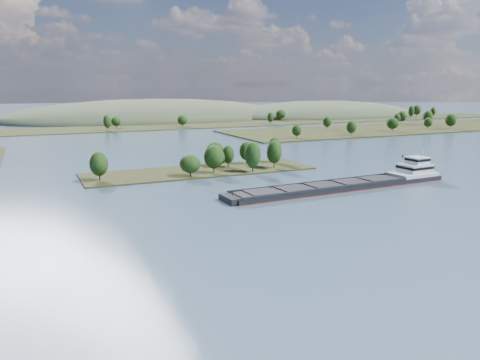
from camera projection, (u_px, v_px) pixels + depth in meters
name	position (u px, v px, depth m)	size (l,w,h in m)	color
ground	(264.00, 203.00, 150.38)	(1800.00, 1800.00, 0.00)	#36495D
tree_island	(213.00, 162.00, 204.11)	(100.00, 31.07, 14.17)	black
right_bank	(406.00, 127.00, 404.62)	(320.00, 90.00, 14.79)	black
back_shoreline	(124.00, 128.00, 403.32)	(900.00, 60.00, 15.57)	black
hill_east	(321.00, 116.00, 568.02)	(260.00, 140.00, 36.00)	#3A4630
hill_west	(153.00, 119.00, 513.45)	(320.00, 160.00, 44.00)	#3A4630
cargo_barge	(354.00, 183.00, 173.28)	(93.04, 15.18, 12.53)	black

